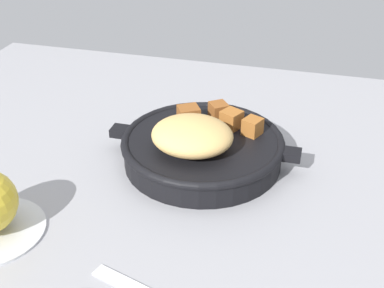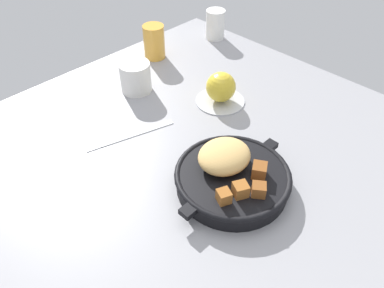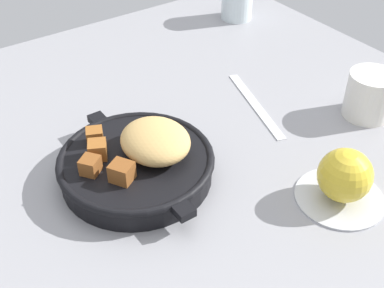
% 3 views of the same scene
% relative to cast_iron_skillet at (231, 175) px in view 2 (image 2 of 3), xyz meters
% --- Properties ---
extents(ground_plane, '(1.05, 0.98, 0.02)m').
position_rel_cast_iron_skillet_xyz_m(ground_plane, '(0.01, 0.12, -0.04)').
color(ground_plane, gray).
extents(cast_iron_skillet, '(0.27, 0.23, 0.08)m').
position_rel_cast_iron_skillet_xyz_m(cast_iron_skillet, '(0.00, 0.00, 0.00)').
color(cast_iron_skillet, black).
rests_on(cast_iron_skillet, ground_plane).
extents(saucer_plate, '(0.13, 0.13, 0.01)m').
position_rel_cast_iron_skillet_xyz_m(saucer_plate, '(0.20, 0.21, -0.03)').
color(saucer_plate, '#B7BABF').
rests_on(saucer_plate, ground_plane).
extents(red_apple, '(0.08, 0.08, 0.08)m').
position_rel_cast_iron_skillet_xyz_m(red_apple, '(0.20, 0.21, 0.01)').
color(red_apple, gold).
rests_on(red_apple, saucer_plate).
extents(butter_knife, '(0.21, 0.08, 0.00)m').
position_rel_cast_iron_skillet_xyz_m(butter_knife, '(-0.04, 0.26, -0.03)').
color(butter_knife, silver).
rests_on(butter_knife, ground_plane).
extents(white_creamer_pitcher, '(0.06, 0.06, 0.09)m').
position_rel_cast_iron_skillet_xyz_m(white_creamer_pitcher, '(0.46, 0.46, 0.02)').
color(white_creamer_pitcher, white).
rests_on(white_creamer_pitcher, ground_plane).
extents(ceramic_mug_white, '(0.08, 0.08, 0.08)m').
position_rel_cast_iron_skillet_xyz_m(ceramic_mug_white, '(0.09, 0.40, 0.01)').
color(ceramic_mug_white, silver).
rests_on(ceramic_mug_white, ground_plane).
extents(juice_glass_amber, '(0.06, 0.06, 0.10)m').
position_rel_cast_iron_skillet_xyz_m(juice_glass_amber, '(0.24, 0.50, 0.02)').
color(juice_glass_amber, gold).
rests_on(juice_glass_amber, ground_plane).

